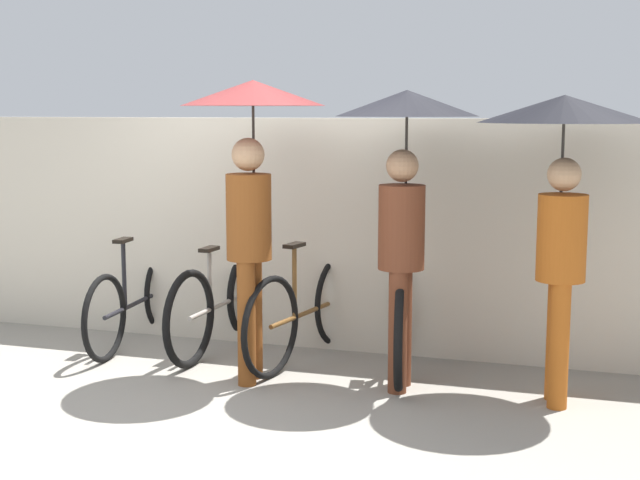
% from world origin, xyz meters
% --- Properties ---
extents(ground_plane, '(30.00, 30.00, 0.00)m').
position_xyz_m(ground_plane, '(0.00, 0.00, 0.00)').
color(ground_plane, gray).
extents(back_wall, '(11.43, 0.12, 1.88)m').
position_xyz_m(back_wall, '(0.00, 1.74, 0.94)').
color(back_wall, beige).
rests_on(back_wall, ground).
extents(parked_bicycle_0, '(0.44, 1.78, 1.02)m').
position_xyz_m(parked_bicycle_0, '(-1.14, 1.37, 0.37)').
color(parked_bicycle_0, black).
rests_on(parked_bicycle_0, ground).
extents(parked_bicycle_1, '(0.44, 1.80, 1.07)m').
position_xyz_m(parked_bicycle_1, '(-0.38, 1.40, 0.39)').
color(parked_bicycle_1, black).
rests_on(parked_bicycle_1, ground).
extents(parked_bicycle_2, '(0.52, 1.80, 0.98)m').
position_xyz_m(parked_bicycle_2, '(0.38, 1.34, 0.40)').
color(parked_bicycle_2, black).
rests_on(parked_bicycle_2, ground).
extents(parked_bicycle_3, '(0.51, 1.80, 0.97)m').
position_xyz_m(parked_bicycle_3, '(1.13, 1.34, 0.40)').
color(parked_bicycle_3, black).
rests_on(parked_bicycle_3, ground).
extents(pedestrian_leading, '(1.03, 1.03, 2.15)m').
position_xyz_m(pedestrian_leading, '(0.15, 0.78, 1.70)').
color(pedestrian_leading, brown).
rests_on(pedestrian_leading, ground).
extents(pedestrian_center, '(0.99, 0.99, 2.08)m').
position_xyz_m(pedestrian_center, '(1.23, 0.93, 1.63)').
color(pedestrian_center, brown).
rests_on(pedestrian_center, ground).
extents(pedestrian_trailing, '(1.13, 1.13, 2.04)m').
position_xyz_m(pedestrian_trailing, '(2.28, 0.93, 1.66)').
color(pedestrian_trailing, '#B25619').
rests_on(pedestrian_trailing, ground).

